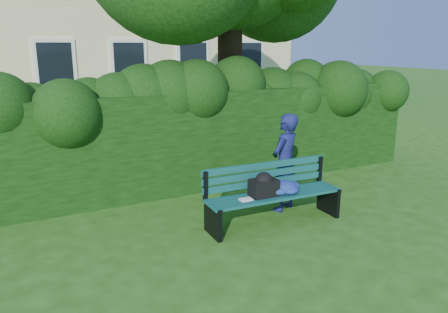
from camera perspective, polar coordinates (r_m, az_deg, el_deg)
ground at (r=6.49m, az=2.48°, el=-9.34°), size 80.00×80.00×0.00m
hedge at (r=8.10m, az=-5.24°, el=2.16°), size 10.00×1.00×1.80m
park_bench at (r=6.54m, az=6.45°, el=-4.49°), size 2.12×0.64×0.89m
man_reading at (r=7.01m, az=7.96°, el=-0.80°), size 0.68×0.58×1.58m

